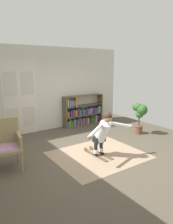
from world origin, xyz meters
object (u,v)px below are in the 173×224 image
at_px(wicker_chair, 6,143).
at_px(person_skier, 103,131).
at_px(bookshelf, 82,113).
at_px(skis_pair, 98,154).
at_px(potted_plant, 140,113).

distance_m(wicker_chair, person_skier, 2.25).
bearing_deg(bookshelf, skis_pair, -115.64).
bearing_deg(potted_plant, person_skier, -160.13).
bearing_deg(bookshelf, wicker_chair, -149.08).
height_order(wicker_chair, person_skier, person_skier).
distance_m(bookshelf, person_skier, 3.10).
height_order(wicker_chair, skis_pair, wicker_chair).
relative_size(bookshelf, potted_plant, 1.58).
bearing_deg(skis_pair, person_skier, -87.05).
xyz_separation_m(wicker_chair, skis_pair, (2.08, -0.62, -0.56)).
xyz_separation_m(bookshelf, wicker_chair, (-3.34, -2.00, 0.11)).
bearing_deg(person_skier, potted_plant, 19.87).
relative_size(potted_plant, skis_pair, 1.16).
bearing_deg(skis_pair, wicker_chair, 163.40).
height_order(potted_plant, skis_pair, potted_plant).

